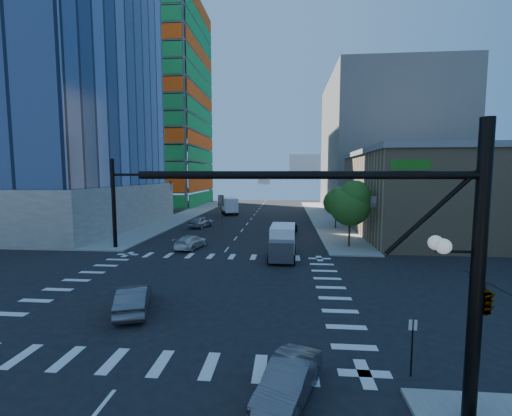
# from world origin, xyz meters

# --- Properties ---
(ground) EXTENTS (160.00, 160.00, 0.00)m
(ground) POSITION_xyz_m (0.00, 0.00, 0.00)
(ground) COLOR black
(ground) RESTS_ON ground
(road_markings) EXTENTS (20.00, 20.00, 0.01)m
(road_markings) POSITION_xyz_m (0.00, 0.00, 0.01)
(road_markings) COLOR silver
(road_markings) RESTS_ON ground
(sidewalk_ne) EXTENTS (5.00, 60.00, 0.15)m
(sidewalk_ne) POSITION_xyz_m (12.50, 40.00, 0.07)
(sidewalk_ne) COLOR gray
(sidewalk_ne) RESTS_ON ground
(sidewalk_nw) EXTENTS (5.00, 60.00, 0.15)m
(sidewalk_nw) POSITION_xyz_m (-12.50, 40.00, 0.07)
(sidewalk_nw) COLOR gray
(sidewalk_nw) RESTS_ON ground
(construction_building) EXTENTS (25.16, 34.50, 70.60)m
(construction_building) POSITION_xyz_m (-27.41, 61.93, 24.61)
(construction_building) COLOR slate
(construction_building) RESTS_ON ground
(commercial_building) EXTENTS (20.50, 22.50, 10.60)m
(commercial_building) POSITION_xyz_m (25.00, 22.00, 5.31)
(commercial_building) COLOR #9F825C
(commercial_building) RESTS_ON ground
(bg_building_ne) EXTENTS (24.00, 30.00, 28.00)m
(bg_building_ne) POSITION_xyz_m (27.00, 55.00, 14.00)
(bg_building_ne) COLOR slate
(bg_building_ne) RESTS_ON ground
(signal_mast_se) EXTENTS (10.51, 2.48, 9.00)m
(signal_mast_se) POSITION_xyz_m (10.60, -11.50, 5.01)
(signal_mast_se) COLOR black
(signal_mast_se) RESTS_ON sidewalk_se
(signal_mast_nw) EXTENTS (10.20, 0.40, 9.00)m
(signal_mast_nw) POSITION_xyz_m (-10.00, 11.50, 5.49)
(signal_mast_nw) COLOR black
(signal_mast_nw) RESTS_ON sidewalk_nw
(tree_south) EXTENTS (4.16, 4.16, 6.82)m
(tree_south) POSITION_xyz_m (12.63, 13.90, 4.69)
(tree_south) COLOR #382316
(tree_south) RESTS_ON sidewalk_ne
(tree_north) EXTENTS (3.54, 3.52, 5.78)m
(tree_north) POSITION_xyz_m (12.93, 25.90, 3.99)
(tree_north) COLOR #382316
(tree_north) RESTS_ON sidewalk_ne
(no_parking_sign) EXTENTS (0.30, 0.06, 2.20)m
(no_parking_sign) POSITION_xyz_m (10.70, -9.00, 1.38)
(no_parking_sign) COLOR black
(no_parking_sign) RESTS_ON ground
(car_nb_right) EXTENTS (2.58, 4.16, 1.30)m
(car_nb_right) POSITION_xyz_m (6.11, -10.68, 0.65)
(car_nb_right) COLOR #4F4D53
(car_nb_right) RESTS_ON ground
(car_nb_far) EXTENTS (3.30, 5.51, 1.43)m
(car_nb_far) POSITION_xyz_m (5.89, 21.26, 0.72)
(car_nb_far) COLOR black
(car_nb_far) RESTS_ON ground
(car_sb_near) EXTENTS (2.91, 4.98, 1.36)m
(car_sb_near) POSITION_xyz_m (-3.74, 12.21, 0.68)
(car_sb_near) COLOR silver
(car_sb_near) RESTS_ON ground
(car_sb_mid) EXTENTS (3.12, 4.97, 1.58)m
(car_sb_mid) POSITION_xyz_m (-6.19, 26.16, 0.79)
(car_sb_mid) COLOR #ABACB3
(car_sb_mid) RESTS_ON ground
(car_sb_cross) EXTENTS (2.87, 4.72, 1.47)m
(car_sb_cross) POSITION_xyz_m (-2.38, -4.05, 0.73)
(car_sb_cross) COLOR #55555A
(car_sb_cross) RESTS_ON ground
(box_truck_near) EXTENTS (2.52, 5.58, 2.89)m
(box_truck_near) POSITION_xyz_m (5.66, 8.72, 1.28)
(box_truck_near) COLOR black
(box_truck_near) RESTS_ON ground
(box_truck_far) EXTENTS (4.32, 6.46, 3.13)m
(box_truck_far) POSITION_xyz_m (-4.96, 42.84, 1.38)
(box_truck_far) COLOR black
(box_truck_far) RESTS_ON ground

